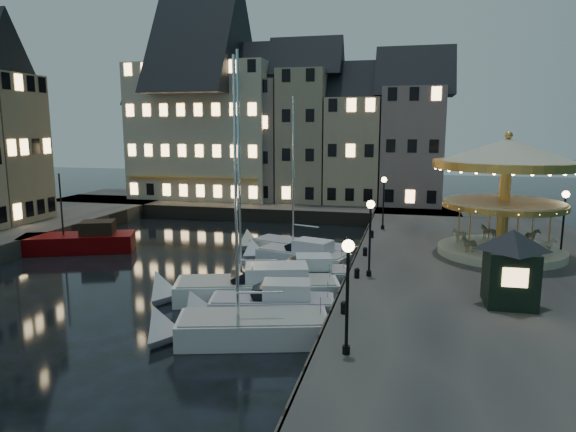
% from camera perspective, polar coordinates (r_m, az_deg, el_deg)
% --- Properties ---
extents(ground, '(160.00, 160.00, 0.00)m').
position_cam_1_polar(ground, '(29.30, -5.61, -8.71)').
color(ground, black).
rests_on(ground, ground).
extents(quay_east, '(16.00, 56.00, 1.30)m').
position_cam_1_polar(quay_east, '(33.71, 21.29, -5.71)').
color(quay_east, '#474442').
rests_on(quay_east, ground).
extents(quay_north, '(44.00, 12.00, 1.30)m').
position_cam_1_polar(quay_north, '(57.54, -4.09, 1.14)').
color(quay_north, '#474442').
rests_on(quay_north, ground).
extents(quaywall_e, '(0.15, 44.00, 1.30)m').
position_cam_1_polar(quaywall_e, '(33.52, 7.57, -5.21)').
color(quaywall_e, '#47423A').
rests_on(quaywall_e, ground).
extents(quaywall_n, '(48.00, 0.15, 1.30)m').
position_cam_1_polar(quaywall_n, '(51.29, -3.97, 0.09)').
color(quaywall_n, '#47423A').
rests_on(quaywall_n, ground).
extents(streetlamp_a, '(0.44, 0.44, 4.17)m').
position_cam_1_polar(streetlamp_a, '(18.12, 6.63, -7.13)').
color(streetlamp_a, black).
rests_on(streetlamp_a, quay_east).
extents(streetlamp_b, '(0.44, 0.44, 4.17)m').
position_cam_1_polar(streetlamp_b, '(27.80, 9.11, -1.23)').
color(streetlamp_b, black).
rests_on(streetlamp_b, quay_east).
extents(streetlamp_c, '(0.44, 0.44, 4.17)m').
position_cam_1_polar(streetlamp_c, '(41.12, 10.58, 2.28)').
color(streetlamp_c, black).
rests_on(streetlamp_c, quay_east).
extents(streetlamp_d, '(0.44, 0.44, 4.17)m').
position_cam_1_polar(streetlamp_d, '(35.86, 28.33, 0.18)').
color(streetlamp_d, black).
rests_on(streetlamp_d, quay_east).
extents(bollard_a, '(0.30, 0.30, 0.57)m').
position_cam_1_polar(bollard_a, '(22.72, 6.22, -10.00)').
color(bollard_a, black).
rests_on(bollard_a, quay_east).
extents(bollard_b, '(0.30, 0.30, 0.57)m').
position_cam_1_polar(bollard_b, '(27.93, 7.66, -6.24)').
color(bollard_b, black).
rests_on(bollard_b, quay_east).
extents(bollard_c, '(0.30, 0.30, 0.57)m').
position_cam_1_polar(bollard_c, '(32.75, 8.56, -3.87)').
color(bollard_c, black).
rests_on(bollard_c, quay_east).
extents(bollard_d, '(0.30, 0.30, 0.57)m').
position_cam_1_polar(bollard_d, '(38.10, 9.29, -1.96)').
color(bollard_d, black).
rests_on(bollard_d, quay_east).
extents(townhouse_na, '(5.50, 8.00, 12.80)m').
position_cam_1_polar(townhouse_na, '(63.14, -13.72, 8.15)').
color(townhouse_na, gray).
rests_on(townhouse_na, quay_north).
extents(townhouse_nb, '(6.16, 8.00, 13.80)m').
position_cam_1_polar(townhouse_nb, '(60.85, -9.11, 8.73)').
color(townhouse_nb, gray).
rests_on(townhouse_nb, quay_north).
extents(townhouse_nc, '(6.82, 8.00, 14.80)m').
position_cam_1_polar(townhouse_nc, '(58.80, -3.59, 9.29)').
color(townhouse_nc, gray).
rests_on(townhouse_nc, quay_north).
extents(townhouse_nd, '(5.50, 8.00, 15.80)m').
position_cam_1_polar(townhouse_nd, '(57.38, 1.98, 9.79)').
color(townhouse_nd, gray).
rests_on(townhouse_nd, quay_north).
extents(townhouse_ne, '(6.16, 8.00, 12.80)m').
position_cam_1_polar(townhouse_ne, '(56.57, 7.44, 8.19)').
color(townhouse_ne, tan).
rests_on(townhouse_ne, quay_north).
extents(townhouse_nf, '(6.82, 8.00, 13.80)m').
position_cam_1_polar(townhouse_nf, '(56.24, 13.66, 8.50)').
color(townhouse_nf, gray).
rests_on(townhouse_nf, quay_north).
extents(hotel_corner, '(17.60, 9.00, 16.80)m').
position_cam_1_polar(hotel_corner, '(60.83, -9.10, 10.14)').
color(hotel_corner, beige).
rests_on(hotel_corner, quay_north).
extents(motorboat_a, '(7.69, 4.36, 12.78)m').
position_cam_1_polar(motorboat_a, '(23.14, -5.35, -12.43)').
color(motorboat_a, silver).
rests_on(motorboat_a, ground).
extents(motorboat_b, '(7.10, 3.19, 2.15)m').
position_cam_1_polar(motorboat_b, '(25.40, -2.73, -10.09)').
color(motorboat_b, silver).
rests_on(motorboat_b, ground).
extents(motorboat_c, '(9.81, 5.13, 13.11)m').
position_cam_1_polar(motorboat_c, '(28.17, -4.25, -7.99)').
color(motorboat_c, white).
rests_on(motorboat_c, ground).
extents(motorboat_d, '(6.49, 3.45, 2.15)m').
position_cam_1_polar(motorboat_d, '(30.17, 0.80, -6.85)').
color(motorboat_d, silver).
rests_on(motorboat_d, ground).
extents(motorboat_e, '(7.38, 4.05, 2.15)m').
position_cam_1_polar(motorboat_e, '(34.76, 1.07, -4.59)').
color(motorboat_e, white).
rests_on(motorboat_e, ground).
extents(motorboat_f, '(8.78, 4.86, 11.80)m').
position_cam_1_polar(motorboat_f, '(37.42, 0.83, -3.73)').
color(motorboat_f, beige).
rests_on(motorboat_f, ground).
extents(red_fishing_boat, '(8.60, 5.72, 6.14)m').
position_cam_1_polar(red_fishing_boat, '(42.01, -22.06, -2.70)').
color(red_fishing_boat, '#580002').
rests_on(red_fishing_boat, ground).
extents(carousel, '(8.86, 8.86, 7.76)m').
position_cam_1_polar(carousel, '(34.59, 23.08, 4.26)').
color(carousel, beige).
rests_on(carousel, quay_east).
extents(ticket_kiosk, '(3.40, 3.40, 3.98)m').
position_cam_1_polar(ticket_kiosk, '(25.16, 23.61, -3.92)').
color(ticket_kiosk, black).
rests_on(ticket_kiosk, quay_east).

